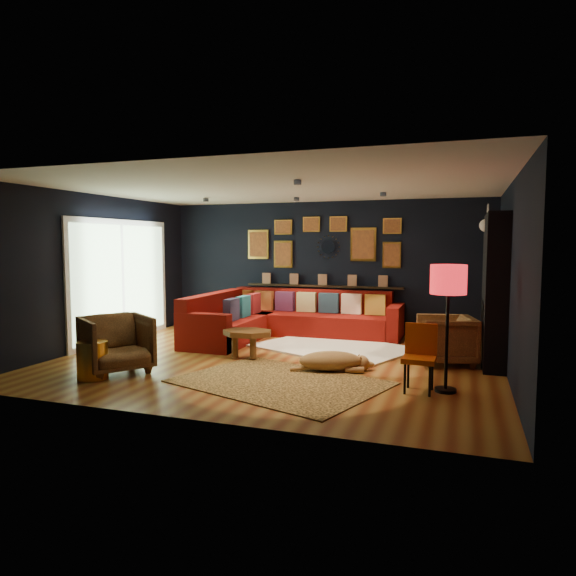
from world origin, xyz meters
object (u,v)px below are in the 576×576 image
(pouf, at_px, (221,335))
(armchair_right, at_px, (446,337))
(floor_lamp, at_px, (448,286))
(coffee_table, at_px, (248,335))
(armchair_left, at_px, (116,341))
(orange_chair, at_px, (420,352))
(gold_stool, at_px, (93,360))
(dog, at_px, (331,357))
(sectional, at_px, (279,320))

(pouf, relative_size, armchair_right, 0.61)
(armchair_right, distance_m, floor_lamp, 1.74)
(pouf, bearing_deg, armchair_right, -2.06)
(coffee_table, height_order, pouf, coffee_table)
(coffee_table, bearing_deg, floor_lamp, -16.66)
(pouf, height_order, armchair_left, armchair_left)
(armchair_right, relative_size, orange_chair, 0.98)
(coffee_table, bearing_deg, gold_stool, -128.96)
(armchair_left, distance_m, dog, 2.96)
(gold_stool, xyz_separation_m, orange_chair, (4.10, 0.83, 0.23))
(gold_stool, bearing_deg, floor_lamp, 11.45)
(pouf, bearing_deg, orange_chair, -25.77)
(armchair_left, height_order, floor_lamp, floor_lamp)
(pouf, distance_m, orange_chair, 3.89)
(armchair_right, relative_size, floor_lamp, 0.52)
(pouf, xyz_separation_m, armchair_left, (-0.52, -2.14, 0.24))
(orange_chair, xyz_separation_m, dog, (-1.24, 0.55, -0.27))
(sectional, height_order, floor_lamp, floor_lamp)
(coffee_table, xyz_separation_m, orange_chair, (2.66, -0.95, 0.12))
(orange_chair, bearing_deg, pouf, 156.30)
(sectional, relative_size, dog, 2.87)
(pouf, relative_size, floor_lamp, 0.32)
(floor_lamp, relative_size, dog, 1.28)
(floor_lamp, xyz_separation_m, dog, (-1.55, 0.50, -1.08))
(orange_chair, bearing_deg, gold_stool, -166.45)
(floor_lamp, bearing_deg, sectional, 139.05)
(coffee_table, xyz_separation_m, floor_lamp, (2.96, -0.89, 0.92))
(coffee_table, bearing_deg, sectional, 94.74)
(pouf, height_order, armchair_right, armchair_right)
(pouf, bearing_deg, gold_stool, -103.47)
(pouf, bearing_deg, coffee_table, -41.61)
(coffee_table, relative_size, gold_stool, 1.63)
(coffee_table, relative_size, pouf, 1.67)
(sectional, relative_size, gold_stool, 6.89)
(armchair_right, xyz_separation_m, dog, (-1.50, -1.00, -0.19))
(sectional, bearing_deg, gold_stool, -109.72)
(armchair_left, relative_size, gold_stool, 1.76)
(coffee_table, relative_size, dog, 0.68)
(armchair_left, xyz_separation_m, gold_stool, (-0.08, -0.39, -0.19))
(coffee_table, xyz_separation_m, gold_stool, (-1.44, -1.78, -0.11))
(orange_chair, relative_size, dog, 0.68)
(pouf, distance_m, dog, 2.52)
(pouf, xyz_separation_m, armchair_right, (3.75, -0.13, 0.20))
(pouf, bearing_deg, floor_lamp, -23.20)
(armchair_left, xyz_separation_m, floor_lamp, (4.32, 0.51, 0.84))
(sectional, relative_size, armchair_right, 4.33)
(gold_stool, distance_m, orange_chair, 4.19)
(armchair_right, bearing_deg, armchair_left, -78.84)
(floor_lamp, bearing_deg, coffee_table, 163.34)
(coffee_table, distance_m, orange_chair, 2.83)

